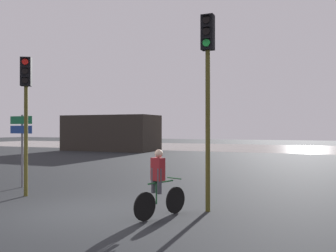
# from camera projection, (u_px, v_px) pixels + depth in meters

# --- Properties ---
(ground_plane) EXTENTS (120.00, 120.00, 0.00)m
(ground_plane) POSITION_uv_depth(u_px,v_px,m) (73.00, 213.00, 9.36)
(ground_plane) COLOR black
(water_strip) EXTENTS (80.00, 16.00, 0.01)m
(water_strip) POSITION_uv_depth(u_px,v_px,m) (265.00, 148.00, 39.54)
(water_strip) COLOR #9E937F
(water_strip) RESTS_ON ground
(distant_building) EXTENTS (8.72, 4.00, 3.30)m
(distant_building) POSITION_uv_depth(u_px,v_px,m) (111.00, 133.00, 35.26)
(distant_building) COLOR #2D2823
(distant_building) RESTS_ON ground
(traffic_light_near_left) EXTENTS (0.40, 0.42, 4.34)m
(traffic_light_near_left) POSITION_uv_depth(u_px,v_px,m) (26.00, 99.00, 11.67)
(traffic_light_near_left) COLOR #4C4719
(traffic_light_near_left) RESTS_ON ground
(traffic_light_near_right) EXTENTS (0.32, 0.34, 5.02)m
(traffic_light_near_right) POSITION_uv_depth(u_px,v_px,m) (208.00, 76.00, 9.54)
(traffic_light_near_right) COLOR #4C4719
(traffic_light_near_right) RESTS_ON ground
(direction_sign_post) EXTENTS (1.10, 0.17, 2.60)m
(direction_sign_post) POSITION_uv_depth(u_px,v_px,m) (22.00, 137.00, 13.38)
(direction_sign_post) COLOR slate
(direction_sign_post) RESTS_ON ground
(cyclist) EXTENTS (0.70, 1.62, 1.62)m
(cyclist) POSITION_uv_depth(u_px,v_px,m) (159.00, 183.00, 8.89)
(cyclist) COLOR black
(cyclist) RESTS_ON ground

